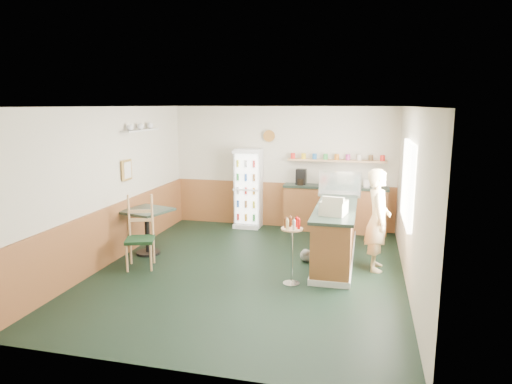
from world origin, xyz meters
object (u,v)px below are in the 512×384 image
(drinks_fridge, at_px, (248,188))
(cafe_chair, at_px, (142,230))
(cash_register, at_px, (334,208))
(cafe_table, at_px, (147,223))
(condiment_stand, at_px, (292,242))
(display_case, at_px, (340,184))
(shopkeeper, at_px, (378,220))

(drinks_fridge, distance_m, cafe_chair, 3.13)
(cash_register, height_order, cafe_table, cash_register)
(drinks_fridge, height_order, cafe_table, drinks_fridge)
(condiment_stand, bearing_deg, display_case, 75.20)
(condiment_stand, relative_size, cafe_chair, 0.85)
(display_case, height_order, cash_register, display_case)
(drinks_fridge, relative_size, condiment_stand, 1.70)
(cash_register, distance_m, shopkeeper, 0.86)
(drinks_fridge, height_order, shopkeeper, drinks_fridge)
(condiment_stand, bearing_deg, cash_register, 44.26)
(cash_register, bearing_deg, drinks_fridge, 140.16)
(cafe_table, height_order, cafe_chair, cafe_chair)
(cafe_chair, bearing_deg, cash_register, -13.59)
(cafe_table, bearing_deg, condiment_stand, -16.03)
(shopkeeper, height_order, condiment_stand, shopkeeper)
(condiment_stand, bearing_deg, cafe_chair, 175.19)
(condiment_stand, distance_m, cafe_table, 2.94)
(shopkeeper, xyz_separation_m, cafe_chair, (-3.88, -0.77, -0.22))
(drinks_fridge, distance_m, cash_register, 3.32)
(cash_register, height_order, condiment_stand, cash_register)
(drinks_fridge, distance_m, cafe_table, 2.69)
(cash_register, bearing_deg, condiment_stand, -124.49)
(condiment_stand, xyz_separation_m, cafe_chair, (-2.61, 0.22, -0.03))
(display_case, relative_size, condiment_stand, 0.76)
(drinks_fridge, bearing_deg, cafe_chair, -110.75)
(cafe_chair, bearing_deg, shopkeeper, -8.51)
(drinks_fridge, distance_m, condiment_stand, 3.49)
(condiment_stand, height_order, cafe_chair, cafe_chair)
(cafe_chair, bearing_deg, drinks_fridge, 49.57)
(display_case, relative_size, cafe_chair, 0.65)
(drinks_fridge, distance_m, shopkeeper, 3.51)
(cafe_chair, bearing_deg, condiment_stand, -24.49)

